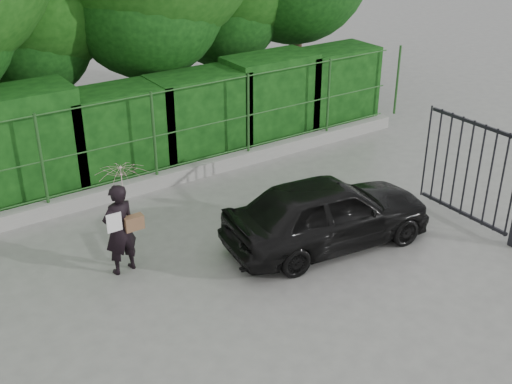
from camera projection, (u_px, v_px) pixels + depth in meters
ground at (262, 297)px, 10.03m from camera, size 80.00×80.00×0.00m
kerb at (140, 185)px, 13.31m from camera, size 14.00×0.25×0.30m
fence at (146, 136)px, 12.96m from camera, size 14.13×0.06×1.80m
hedge at (118, 132)px, 13.69m from camera, size 14.20×1.20×2.29m
gate at (501, 176)px, 11.27m from camera, size 0.22×2.33×2.36m
woman at (122, 204)px, 10.25m from camera, size 0.88×0.85×1.87m
car at (328, 212)px, 11.22m from camera, size 3.92×1.98×1.28m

